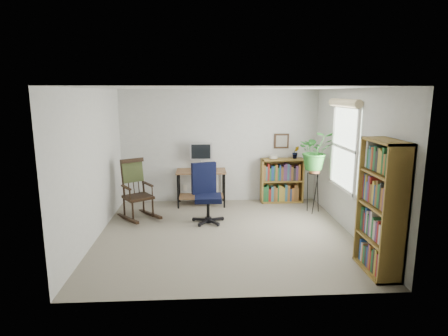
{
  "coord_description": "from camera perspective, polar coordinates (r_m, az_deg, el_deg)",
  "views": [
    {
      "loc": [
        -0.36,
        -5.93,
        2.33
      ],
      "look_at": [
        0.0,
        0.4,
        1.05
      ],
      "focal_mm": 30.0,
      "sensor_mm": 36.0,
      "label": 1
    }
  ],
  "objects": [
    {
      "name": "tall_bookshelf",
      "position": [
        5.24,
        22.83,
        -5.6
      ],
      "size": [
        0.33,
        0.77,
        1.76
      ],
      "primitive_type": null,
      "color": "olive",
      "rests_on": "floor"
    },
    {
      "name": "rocking_chair",
      "position": [
        7.15,
        -13.01,
        -3.14
      ],
      "size": [
        1.03,
        1.15,
        1.14
      ],
      "primitive_type": null,
      "rotation": [
        0.0,
        0.0,
        0.57
      ],
      "color": "black",
      "rests_on": "floor"
    },
    {
      "name": "potted_plant_small",
      "position": [
        8.12,
        10.84,
        1.81
      ],
      "size": [
        0.13,
        0.24,
        0.11
      ],
      "primitive_type": "imported",
      "color": "#266C25",
      "rests_on": "low_bookshelf"
    },
    {
      "name": "framed_picture",
      "position": [
        8.15,
        8.77,
        4.08
      ],
      "size": [
        0.32,
        0.04,
        0.32
      ],
      "primitive_type": null,
      "color": "black",
      "rests_on": "wall_back"
    },
    {
      "name": "plant_stand",
      "position": [
        7.55,
        13.49,
        -3.2
      ],
      "size": [
        0.26,
        0.26,
        0.93
      ],
      "primitive_type": null,
      "rotation": [
        0.0,
        0.0,
        -0.03
      ],
      "color": "black",
      "rests_on": "floor"
    },
    {
      "name": "wall_right",
      "position": [
        6.52,
        18.96,
        0.81
      ],
      "size": [
        0.0,
        4.0,
        2.4
      ],
      "primitive_type": "cube",
      "color": "silver",
      "rests_on": "ground"
    },
    {
      "name": "office_chair",
      "position": [
        6.76,
        -2.44,
        -3.89
      ],
      "size": [
        0.76,
        0.76,
        1.1
      ],
      "primitive_type": null,
      "rotation": [
        0.0,
        0.0,
        0.34
      ],
      "color": "black",
      "rests_on": "floor"
    },
    {
      "name": "window",
      "position": [
        6.75,
        17.81,
        2.94
      ],
      "size": [
        0.12,
        1.2,
        1.5
      ],
      "primitive_type": null,
      "color": "white",
      "rests_on": "wall_right"
    },
    {
      "name": "wall_left",
      "position": [
        6.28,
        -19.27,
        0.4
      ],
      "size": [
        0.0,
        4.0,
        2.4
      ],
      "primitive_type": "cube",
      "color": "silver",
      "rests_on": "ground"
    },
    {
      "name": "wall_back",
      "position": [
        8.02,
        -0.66,
        3.31
      ],
      "size": [
        4.2,
        0.0,
        2.4
      ],
      "primitive_type": "cube",
      "color": "silver",
      "rests_on": "ground"
    },
    {
      "name": "wall_front",
      "position": [
        4.11,
        1.93,
        -4.57
      ],
      "size": [
        4.2,
        0.0,
        2.4
      ],
      "primitive_type": "cube",
      "color": "silver",
      "rests_on": "ground"
    },
    {
      "name": "spider_plant",
      "position": [
        7.36,
        13.9,
        5.34
      ],
      "size": [
        1.69,
        1.88,
        1.46
      ],
      "primitive_type": "imported",
      "color": "#266C25",
      "rests_on": "plant_stand"
    },
    {
      "name": "keyboard",
      "position": [
        7.68,
        -3.52,
        -0.47
      ],
      "size": [
        0.4,
        0.15,
        0.02
      ],
      "primitive_type": "cube",
      "color": "black",
      "rests_on": "desk"
    },
    {
      "name": "floor",
      "position": [
        6.39,
        0.21,
        -10.0
      ],
      "size": [
        4.2,
        4.0,
        0.0
      ],
      "primitive_type": "cube",
      "color": "gray",
      "rests_on": "ground"
    },
    {
      "name": "ceiling",
      "position": [
        5.95,
        0.23,
        12.08
      ],
      "size": [
        4.2,
        4.0,
        0.0
      ],
      "primitive_type": "cube",
      "color": "silver",
      "rests_on": "ground"
    },
    {
      "name": "low_bookshelf",
      "position": [
        8.15,
        8.81,
        -1.88
      ],
      "size": [
        0.9,
        0.3,
        0.95
      ],
      "primitive_type": null,
      "color": "olive",
      "rests_on": "floor"
    },
    {
      "name": "monitor",
      "position": [
        7.88,
        -3.54,
        1.82
      ],
      "size": [
        0.46,
        0.16,
        0.56
      ],
      "primitive_type": null,
      "color": "silver",
      "rests_on": "desk"
    },
    {
      "name": "desk",
      "position": [
        7.88,
        -3.48,
        -3.01
      ],
      "size": [
        1.03,
        0.57,
        0.74
      ],
      "primitive_type": null,
      "color": "brown",
      "rests_on": "floor"
    }
  ]
}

